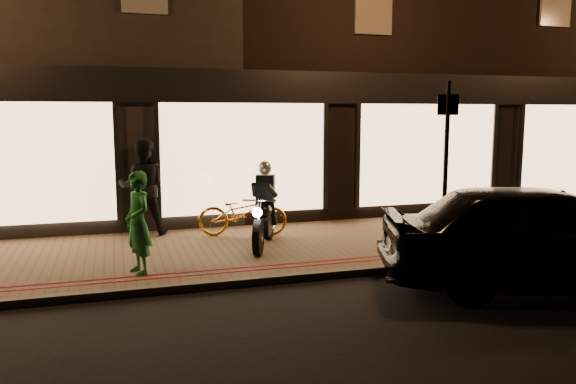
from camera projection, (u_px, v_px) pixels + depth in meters
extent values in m
plane|color=black|center=(303.00, 282.00, 8.64)|extent=(90.00, 90.00, 0.00)
cube|color=brown|center=(269.00, 249.00, 10.52)|extent=(50.00, 4.00, 0.12)
cube|color=#59544C|center=(302.00, 277.00, 8.68)|extent=(50.00, 0.14, 0.12)
cube|color=maroon|center=(294.00, 267.00, 9.05)|extent=(50.00, 0.06, 0.01)
cube|color=maroon|center=(291.00, 263.00, 9.24)|extent=(50.00, 0.06, 0.01)
cube|color=black|center=(388.00, 62.00, 18.33)|extent=(12.00, 10.00, 8.50)
cube|color=black|center=(244.00, 86.00, 11.94)|extent=(48.00, 0.12, 0.70)
cube|color=#FFBF7F|center=(17.00, 164.00, 10.82)|extent=(3.60, 0.06, 2.38)
cube|color=#FFBF7F|center=(245.00, 159.00, 12.14)|extent=(3.60, 0.06, 2.38)
cube|color=#FFBF7F|center=(428.00, 154.00, 13.47)|extent=(3.60, 0.06, 2.38)
cube|color=#3F331E|center=(374.00, 5.00, 12.57)|extent=(0.90, 0.06, 1.30)
cube|color=#3F331E|center=(556.00, 0.00, 13.99)|extent=(0.90, 0.06, 1.30)
cylinder|color=black|center=(258.00, 238.00, 9.72)|extent=(0.37, 0.63, 0.64)
cylinder|color=black|center=(269.00, 223.00, 11.00)|extent=(0.37, 0.63, 0.64)
cylinder|color=silver|center=(258.00, 238.00, 9.72)|extent=(0.18, 0.18, 0.14)
cylinder|color=silver|center=(269.00, 223.00, 11.00)|extent=(0.18, 0.18, 0.14)
cube|color=black|center=(264.00, 225.00, 10.40)|extent=(0.52, 0.75, 0.30)
ellipsoid|color=black|center=(263.00, 210.00, 10.23)|extent=(0.50, 0.59, 0.29)
cube|color=black|center=(267.00, 207.00, 10.65)|extent=(0.42, 0.59, 0.09)
cylinder|color=silver|center=(259.00, 200.00, 9.78)|extent=(0.56, 0.27, 0.03)
cylinder|color=silver|center=(259.00, 220.00, 9.73)|extent=(0.18, 0.32, 0.71)
sphere|color=white|center=(257.00, 212.00, 9.57)|extent=(0.22, 0.22, 0.17)
cylinder|color=silver|center=(274.00, 227.00, 10.84)|extent=(0.28, 0.53, 0.07)
cube|color=black|center=(265.00, 189.00, 10.47)|extent=(0.40, 0.34, 0.55)
sphere|color=silver|center=(265.00, 168.00, 10.36)|extent=(0.34, 0.34, 0.26)
cylinder|color=black|center=(254.00, 190.00, 10.17)|extent=(0.25, 0.60, 0.34)
cylinder|color=black|center=(272.00, 190.00, 10.14)|extent=(0.39, 0.56, 0.34)
cylinder|color=black|center=(258.00, 213.00, 10.51)|extent=(0.14, 0.28, 0.46)
cylinder|color=black|center=(273.00, 214.00, 10.48)|extent=(0.27, 0.28, 0.46)
cylinder|color=black|center=(446.00, 169.00, 9.63)|extent=(0.11, 0.11, 3.00)
cube|color=black|center=(448.00, 105.00, 9.48)|extent=(0.33, 0.17, 0.35)
imported|color=orange|center=(242.00, 213.00, 11.30)|extent=(1.88, 1.07, 0.93)
imported|color=black|center=(535.00, 214.00, 10.99)|extent=(1.72, 0.73, 1.00)
imported|color=#1F7632|center=(138.00, 223.00, 8.57)|extent=(0.57, 0.68, 1.59)
imported|color=black|center=(143.00, 187.00, 11.35)|extent=(1.00, 0.80, 1.96)
imported|color=black|center=(543.00, 236.00, 8.19)|extent=(5.06, 3.32, 1.60)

